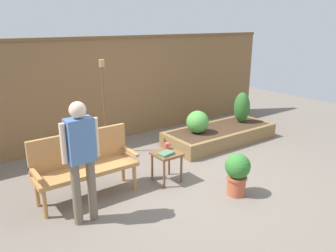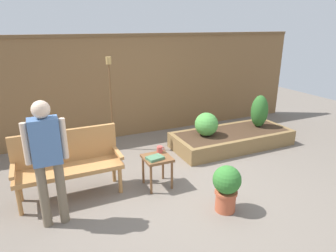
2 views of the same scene
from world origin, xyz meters
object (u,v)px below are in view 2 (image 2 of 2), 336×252
Objects in this scene: tiki_torch at (110,88)px; person_by_bench at (47,154)px; potted_boxwood at (227,186)px; shrub_far_corner at (259,111)px; cup_on_table at (160,149)px; book_on_table at (155,158)px; side_table at (157,162)px; garden_bench at (68,159)px; shrub_near_bench at (206,124)px.

person_by_bench is (-1.25, -1.99, -0.28)m from tiki_torch.
shrub_far_corner reaches higher than potted_boxwood.
shrub_far_corner reaches higher than cup_on_table.
book_on_table is 0.35× the size of shrub_far_corner.
side_table is 1.11m from potted_boxwood.
garden_bench is at bearing 150.70° from book_on_table.
book_on_table is 0.15× the size of person_by_bench.
side_table is 2.81m from shrub_far_corner.
side_table is at bearing 33.62° from book_on_table.
cup_on_table is 1.19m from potted_boxwood.
person_by_bench is at bearing -164.21° from cup_on_table.
side_table is 1.65m from shrub_near_bench.
cup_on_table is at bearing 113.46° from potted_boxwood.
person_by_bench reaches higher than book_on_table.
cup_on_table is 0.20× the size of potted_boxwood.
person_by_bench is at bearing -157.33° from shrub_near_bench.
garden_bench is 6.19× the size of book_on_table.
potted_boxwood is (1.79, -1.27, -0.18)m from garden_bench.
cup_on_table is at bearing 15.79° from person_by_bench.
potted_boxwood is (0.63, -0.90, -0.14)m from book_on_table.
shrub_far_corner reaches higher than garden_bench.
person_by_bench is at bearing -168.00° from side_table.
shrub_near_bench is 1.93m from tiki_torch.
shrub_near_bench is (1.39, 0.88, 0.13)m from side_table.
garden_bench reaches higher than shrub_near_bench.
cup_on_table is 0.08× the size of person_by_bench.
garden_bench is at bearing -126.13° from tiki_torch.
person_by_bench reaches higher than potted_boxwood.
tiki_torch is (-0.18, 1.73, 0.71)m from book_on_table.
garden_bench reaches higher than cup_on_table.
tiki_torch reaches higher than person_by_bench.
book_on_table is 1.88m from tiki_torch.
shrub_far_corner reaches higher than book_on_table.
shrub_far_corner is 3.05m from tiki_torch.
tiki_torch is at bearing 53.87° from garden_bench.
book_on_table is at bearing -84.23° from tiki_torch.
shrub_far_corner is (1.27, 0.00, 0.11)m from shrub_near_bench.
person_by_bench reaches higher than cup_on_table.
garden_bench is at bearing -167.84° from shrub_near_bench.
garden_bench is at bearing -171.75° from shrub_far_corner.
potted_boxwood is at bearing -66.54° from cup_on_table.
tiki_torch is at bearing 102.16° from cup_on_table.
side_table is 1.07× the size of shrub_near_bench.
garden_bench is 0.81× the size of tiki_torch.
potted_boxwood is (0.47, -1.09, -0.17)m from cup_on_table.
person_by_bench is at bearing -122.11° from tiki_torch.
cup_on_table is 0.25m from book_on_table.
shrub_near_bench reaches higher than side_table.
tiki_torch is (-0.33, 1.54, 0.68)m from cup_on_table.
garden_bench is 2.21m from potted_boxwood.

